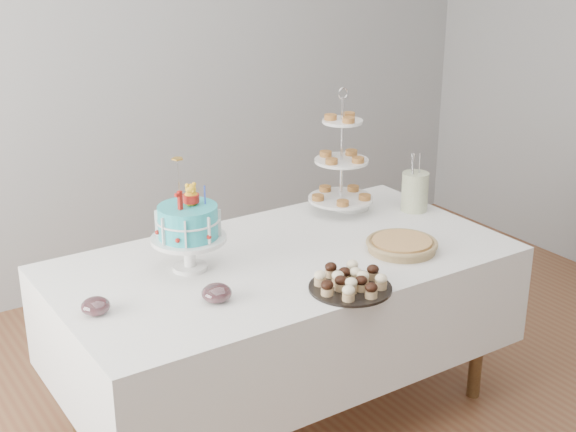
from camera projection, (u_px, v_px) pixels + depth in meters
walls at (327, 139)px, 2.92m from camera, size 5.04×4.04×2.70m
table at (283, 305)px, 3.44m from camera, size 1.92×1.02×0.77m
birthday_cake at (189, 240)px, 3.20m from camera, size 0.30×0.30×0.46m
cupcake_tray at (350, 281)px, 3.06m from camera, size 0.32×0.32×0.07m
pie at (402, 245)px, 3.41m from camera, size 0.31×0.31×0.05m
tiered_stand at (342, 161)px, 3.78m from camera, size 0.31×0.31×0.61m
plate_stack at (350, 201)px, 3.91m from camera, size 0.18×0.18×0.07m
pastry_plate at (191, 234)px, 3.55m from camera, size 0.26×0.26×0.04m
jam_bowl_a at (96, 306)px, 2.87m from camera, size 0.11×0.11×0.06m
jam_bowl_b at (217, 293)px, 2.97m from camera, size 0.11×0.11×0.07m
utensil_pitcher at (415, 190)px, 3.85m from camera, size 0.13×0.13×0.29m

